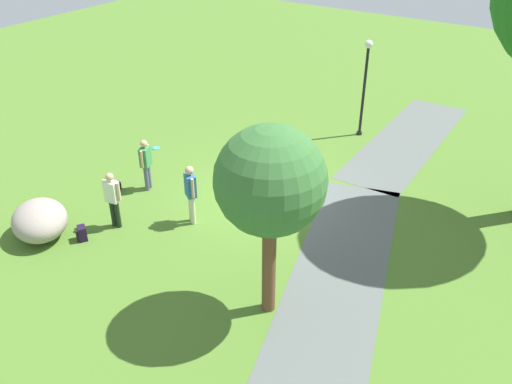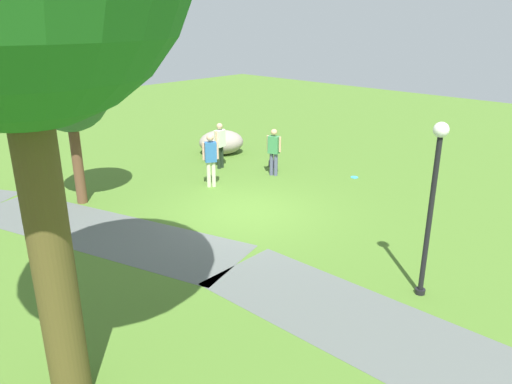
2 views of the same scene
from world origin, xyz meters
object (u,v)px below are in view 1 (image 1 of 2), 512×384
object	(u,v)px
lawn_boulder	(40,220)
woman_with_handbag	(146,161)
passerby_on_path	(191,190)
young_tree_near_path	(270,182)
backpack_by_boulder	(82,233)
man_near_boulder	(113,196)
handbag_on_grass	(116,187)
lamp_post	(365,78)
frisbee_on_grass	(156,148)

from	to	relation	value
lawn_boulder	woman_with_handbag	distance (m)	3.43
passerby_on_path	woman_with_handbag	bearing A→B (deg)	-106.42
young_tree_near_path	backpack_by_boulder	bearing A→B (deg)	-84.59
lawn_boulder	passerby_on_path	world-z (taller)	passerby_on_path
man_near_boulder	handbag_on_grass	distance (m)	2.06
woman_with_handbag	passerby_on_path	distance (m)	2.35
passerby_on_path	handbag_on_grass	bearing A→B (deg)	-90.43
woman_with_handbag	backpack_by_boulder	distance (m)	3.01
young_tree_near_path	passerby_on_path	distance (m)	4.51
young_tree_near_path	lamp_post	world-z (taller)	young_tree_near_path
lamp_post	woman_with_handbag	distance (m)	8.14
passerby_on_path	handbag_on_grass	distance (m)	3.09
lamp_post	backpack_by_boulder	world-z (taller)	lamp_post
passerby_on_path	backpack_by_boulder	world-z (taller)	passerby_on_path
woman_with_handbag	backpack_by_boulder	bearing A→B (deg)	7.48
lamp_post	backpack_by_boulder	distance (m)	10.76
young_tree_near_path	frisbee_on_grass	size ratio (longest dim) A/B	16.86
woman_with_handbag	man_near_boulder	world-z (taller)	man_near_boulder
lamp_post	man_near_boulder	distance (m)	9.67
lawn_boulder	backpack_by_boulder	xyz separation A→B (m)	(-0.44, 1.05, -0.28)
man_near_boulder	backpack_by_boulder	bearing A→B (deg)	-16.76
lamp_post	woman_with_handbag	xyz separation A→B (m)	(7.14, -3.71, -1.20)
passerby_on_path	handbag_on_grass	xyz separation A→B (m)	(-0.02, -2.96, -0.86)
young_tree_near_path	man_near_boulder	size ratio (longest dim) A/B	2.66
woman_with_handbag	frisbee_on_grass	bearing A→B (deg)	-141.97
man_near_boulder	frisbee_on_grass	distance (m)	4.84
lamp_post	frisbee_on_grass	bearing A→B (deg)	-47.39
passerby_on_path	backpack_by_boulder	distance (m)	3.03
lawn_boulder	woman_with_handbag	xyz separation A→B (m)	(-3.33, 0.67, 0.46)
lawn_boulder	man_near_boulder	bearing A→B (deg)	136.04
young_tree_near_path	woman_with_handbag	xyz separation A→B (m)	(-2.38, -5.80, -2.27)
woman_with_handbag	man_near_boulder	xyz separation A→B (m)	(1.96, 0.66, 0.01)
young_tree_near_path	woman_with_handbag	distance (m)	6.67
young_tree_near_path	lamp_post	size ratio (longest dim) A/B	1.26
handbag_on_grass	backpack_by_boulder	size ratio (longest dim) A/B	0.82
young_tree_near_path	handbag_on_grass	xyz separation A→B (m)	(-1.74, -6.51, -3.06)
lawn_boulder	woman_with_handbag	size ratio (longest dim) A/B	1.37
frisbee_on_grass	man_near_boulder	bearing A→B (deg)	29.79
lawn_boulder	passerby_on_path	size ratio (longest dim) A/B	1.29
woman_with_handbag	passerby_on_path	bearing A→B (deg)	73.58
lawn_boulder	handbag_on_grass	world-z (taller)	lawn_boulder
man_near_boulder	handbag_on_grass	xyz separation A→B (m)	(-1.31, -1.37, -0.80)
woman_with_handbag	passerby_on_path	size ratio (longest dim) A/B	0.94
lawn_boulder	young_tree_near_path	bearing A→B (deg)	98.36
lawn_boulder	frisbee_on_grass	distance (m)	5.62
young_tree_near_path	lawn_boulder	xyz separation A→B (m)	(0.95, -6.46, -2.73)
young_tree_near_path	passerby_on_path	size ratio (longest dim) A/B	2.52
lamp_post	frisbee_on_grass	xyz separation A→B (m)	(4.97, -5.41, -2.12)
handbag_on_grass	young_tree_near_path	bearing A→B (deg)	75.01
frisbee_on_grass	handbag_on_grass	bearing A→B (deg)	19.34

